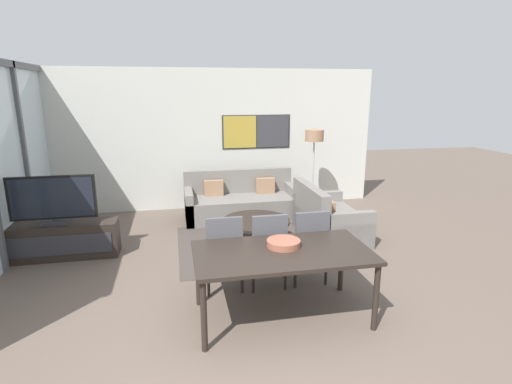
{
  "coord_description": "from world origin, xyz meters",
  "views": [
    {
      "loc": [
        -0.64,
        -2.96,
        2.37
      ],
      "look_at": [
        0.47,
        2.49,
        0.95
      ],
      "focal_mm": 28.0,
      "sensor_mm": 36.0,
      "label": 1
    }
  ],
  "objects_px": {
    "tv_console": "(58,241)",
    "sofa_side": "(326,220)",
    "fruit_bowl": "(284,243)",
    "coffee_table": "(256,226)",
    "dining_chair_left": "(224,249)",
    "sofa_main": "(241,202)",
    "dining_chair_right": "(309,243)",
    "television": "(53,200)",
    "floor_lamp": "(314,142)",
    "dining_table": "(282,257)",
    "dining_chair_centre": "(267,247)"
  },
  "relations": [
    {
      "from": "dining_table",
      "to": "television",
      "type": "bearing_deg",
      "value": 141.91
    },
    {
      "from": "sofa_side",
      "to": "dining_chair_left",
      "type": "relative_size",
      "value": 1.46
    },
    {
      "from": "tv_console",
      "to": "dining_table",
      "type": "distance_m",
      "value": 3.54
    },
    {
      "from": "dining_chair_right",
      "to": "sofa_main",
      "type": "bearing_deg",
      "value": 97.66
    },
    {
      "from": "sofa_side",
      "to": "floor_lamp",
      "type": "bearing_deg",
      "value": -10.4
    },
    {
      "from": "floor_lamp",
      "to": "dining_chair_right",
      "type": "bearing_deg",
      "value": -110.3
    },
    {
      "from": "tv_console",
      "to": "television",
      "type": "relative_size",
      "value": 1.42
    },
    {
      "from": "floor_lamp",
      "to": "dining_chair_left",
      "type": "bearing_deg",
      "value": -126.21
    },
    {
      "from": "dining_chair_left",
      "to": "television",
      "type": "bearing_deg",
      "value": 146.81
    },
    {
      "from": "tv_console",
      "to": "television",
      "type": "xyz_separation_m",
      "value": [
        0.0,
        0.0,
        0.61
      ]
    },
    {
      "from": "sofa_main",
      "to": "coffee_table",
      "type": "relative_size",
      "value": 1.99
    },
    {
      "from": "tv_console",
      "to": "dining_chair_left",
      "type": "xyz_separation_m",
      "value": [
        2.24,
        -1.46,
        0.27
      ]
    },
    {
      "from": "dining_table",
      "to": "dining_chair_right",
      "type": "distance_m",
      "value": 0.89
    },
    {
      "from": "tv_console",
      "to": "dining_table",
      "type": "bearing_deg",
      "value": -38.08
    },
    {
      "from": "sofa_side",
      "to": "fruit_bowl",
      "type": "xyz_separation_m",
      "value": [
        -1.31,
        -2.09,
        0.52
      ]
    },
    {
      "from": "tv_console",
      "to": "floor_lamp",
      "type": "relative_size",
      "value": 1.02
    },
    {
      "from": "dining_chair_left",
      "to": "sofa_side",
      "type": "bearing_deg",
      "value": 38.59
    },
    {
      "from": "dining_chair_left",
      "to": "dining_chair_right",
      "type": "xyz_separation_m",
      "value": [
        1.06,
        -0.0,
        0.0
      ]
    },
    {
      "from": "television",
      "to": "dining_chair_centre",
      "type": "height_order",
      "value": "television"
    },
    {
      "from": "television",
      "to": "dining_chair_centre",
      "type": "bearing_deg",
      "value": -28.26
    },
    {
      "from": "sofa_side",
      "to": "dining_chair_centre",
      "type": "xyz_separation_m",
      "value": [
        -1.36,
        -1.53,
        0.25
      ]
    },
    {
      "from": "dining_chair_centre",
      "to": "floor_lamp",
      "type": "bearing_deg",
      "value": 61.34
    },
    {
      "from": "sofa_main",
      "to": "tv_console",
      "type": "bearing_deg",
      "value": -154.47
    },
    {
      "from": "dining_table",
      "to": "fruit_bowl",
      "type": "distance_m",
      "value": 0.17
    },
    {
      "from": "sofa_main",
      "to": "floor_lamp",
      "type": "relative_size",
      "value": 1.29
    },
    {
      "from": "television",
      "to": "sofa_main",
      "type": "bearing_deg",
      "value": 25.51
    },
    {
      "from": "sofa_side",
      "to": "fruit_bowl",
      "type": "bearing_deg",
      "value": 147.88
    },
    {
      "from": "dining_chair_left",
      "to": "fruit_bowl",
      "type": "distance_m",
      "value": 0.86
    },
    {
      "from": "sofa_main",
      "to": "dining_table",
      "type": "xyz_separation_m",
      "value": [
        -0.15,
        -3.56,
        0.41
      ]
    },
    {
      "from": "dining_chair_right",
      "to": "sofa_side",
      "type": "bearing_deg",
      "value": 61.33
    },
    {
      "from": "sofa_side",
      "to": "coffee_table",
      "type": "distance_m",
      "value": 1.22
    },
    {
      "from": "dining_chair_centre",
      "to": "dining_chair_left",
      "type": "bearing_deg",
      "value": 177.33
    },
    {
      "from": "floor_lamp",
      "to": "fruit_bowl",
      "type": "bearing_deg",
      "value": -114.1
    },
    {
      "from": "television",
      "to": "floor_lamp",
      "type": "height_order",
      "value": "floor_lamp"
    },
    {
      "from": "dining_chair_centre",
      "to": "sofa_side",
      "type": "bearing_deg",
      "value": 48.46
    },
    {
      "from": "fruit_bowl",
      "to": "floor_lamp",
      "type": "distance_m",
      "value": 3.91
    },
    {
      "from": "television",
      "to": "floor_lamp",
      "type": "xyz_separation_m",
      "value": [
        4.39,
        1.48,
        0.53
      ]
    },
    {
      "from": "sofa_main",
      "to": "sofa_side",
      "type": "xyz_separation_m",
      "value": [
        1.21,
        -1.35,
        -0.0
      ]
    },
    {
      "from": "coffee_table",
      "to": "dining_chair_left",
      "type": "relative_size",
      "value": 1.1
    },
    {
      "from": "sofa_main",
      "to": "dining_chair_right",
      "type": "xyz_separation_m",
      "value": [
        0.38,
        -2.86,
        0.25
      ]
    },
    {
      "from": "tv_console",
      "to": "dining_chair_right",
      "type": "height_order",
      "value": "dining_chair_right"
    },
    {
      "from": "sofa_main",
      "to": "fruit_bowl",
      "type": "relative_size",
      "value": 5.86
    },
    {
      "from": "television",
      "to": "dining_table",
      "type": "relative_size",
      "value": 0.64
    },
    {
      "from": "tv_console",
      "to": "fruit_bowl",
      "type": "height_order",
      "value": "fruit_bowl"
    },
    {
      "from": "television",
      "to": "dining_chair_centre",
      "type": "relative_size",
      "value": 1.22
    },
    {
      "from": "dining_chair_centre",
      "to": "fruit_bowl",
      "type": "bearing_deg",
      "value": -85.65
    },
    {
      "from": "fruit_bowl",
      "to": "sofa_main",
      "type": "bearing_deg",
      "value": 88.26
    },
    {
      "from": "tv_console",
      "to": "sofa_side",
      "type": "bearing_deg",
      "value": 0.63
    },
    {
      "from": "television",
      "to": "dining_table",
      "type": "bearing_deg",
      "value": -38.09
    },
    {
      "from": "dining_table",
      "to": "floor_lamp",
      "type": "bearing_deg",
      "value": 66.04
    }
  ]
}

